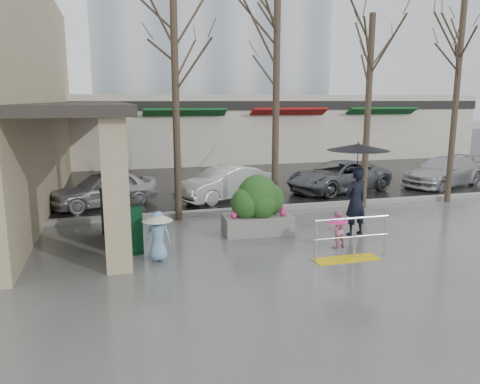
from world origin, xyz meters
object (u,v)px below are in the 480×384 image
handrail (349,244)px  planter (258,206)px  child_blue (158,231)px  car_a (104,189)px  car_d (444,172)px  car_b (225,183)px  tree_west (174,53)px  car_c (338,176)px  tree_east (460,51)px  news_boxes (120,219)px  tree_mideast (370,65)px  woman (357,177)px  child_pink (337,226)px  tree_midwest (277,50)px

handrail → planter: bearing=117.7°
handrail → child_blue: (-4.36, 1.12, 0.34)m
car_a → car_d: (14.33, 0.22, 0.00)m
handrail → car_a: 9.31m
handrail → car_b: (-1.25, 7.34, 0.25)m
tree_west → planter: tree_west is taller
car_a → car_b: 4.38m
car_b → car_c: bearing=67.7°
tree_east → news_boxes: bearing=-170.1°
car_c → tree_mideast: bearing=-26.3°
child_blue → planter: bearing=-138.7°
car_a → car_d: bearing=69.2°
tree_mideast → woman: 4.83m
woman → car_a: woman is taller
tree_mideast → news_boxes: size_ratio=2.70×
child_pink → tree_west: bearing=-62.1°
news_boxes → car_b: bearing=36.2°
tree_west → car_b: tree_west is taller
tree_mideast → planter: 6.45m
tree_mideast → car_a: 10.09m
tree_west → woman: tree_west is taller
tree_mideast → child_blue: bearing=-153.9°
tree_east → car_a: bearing=168.0°
tree_west → tree_midwest: size_ratio=0.97×
car_c → car_d: bearing=72.9°
tree_west → car_d: tree_west is taller
car_b → child_pink: bearing=-14.1°
handrail → car_c: size_ratio=0.42×
handrail → news_boxes: news_boxes is taller
car_a → car_c: bearing=69.9°
tree_east → car_c: 6.32m
handrail → tree_west: tree_west is taller
car_d → news_boxes: bearing=-90.4°
planter → car_b: (0.16, 4.65, -0.17)m
news_boxes → tree_east: bearing=-3.5°
child_pink → child_blue: size_ratio=0.80×
news_boxes → car_b: news_boxes is taller
tree_west → tree_east: tree_east is taller
child_blue → car_c: car_c is taller
handrail → tree_west: (-3.36, 4.80, 4.71)m
handrail → child_pink: (0.13, 0.91, 0.18)m
tree_east → car_c: bearing=136.3°
car_d → tree_west: bearing=-96.6°
handrail → car_c: 8.49m
tree_east → woman: tree_east is taller
tree_midwest → woman: 4.85m
tree_midwest → car_d: 10.37m
tree_midwest → car_c: (3.79, 2.87, -4.60)m
car_d → car_c: bearing=-110.3°
tree_midwest → planter: size_ratio=3.56×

